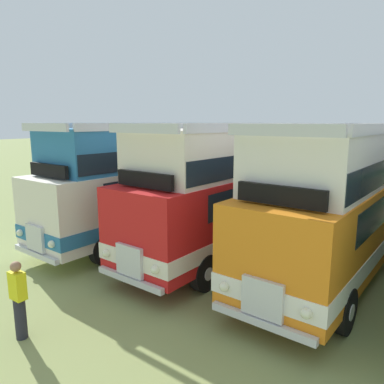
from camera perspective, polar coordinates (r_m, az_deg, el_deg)
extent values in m
cube|color=silver|center=(15.07, -5.84, -0.10)|extent=(2.88, 10.47, 2.30)
cube|color=teal|center=(15.20, -5.79, -2.32)|extent=(2.93, 10.52, 0.44)
cube|color=#19232D|center=(15.26, -4.85, 2.34)|extent=(2.83, 8.08, 0.76)
cube|color=#19232D|center=(11.85, -23.26, -0.74)|extent=(2.20, 0.18, 0.90)
cube|color=silver|center=(12.09, -23.27, -6.63)|extent=(0.90, 0.15, 0.80)
cube|color=silver|center=(12.23, -23.22, -8.90)|extent=(2.30, 0.23, 0.16)
sphere|color=#EAEACC|center=(11.34, -21.07, -7.61)|extent=(0.22, 0.22, 0.22)
sphere|color=#EAEACC|center=(12.86, -25.28, -5.77)|extent=(0.22, 0.22, 0.22)
cube|color=teal|center=(15.01, -5.32, 7.19)|extent=(2.75, 9.57, 1.50)
cube|color=silver|center=(11.86, -22.13, 9.35)|extent=(2.40, 0.19, 0.24)
cube|color=silver|center=(18.31, 3.89, 10.37)|extent=(2.40, 0.19, 0.24)
cube|color=silver|center=(14.19, -1.77, 10.25)|extent=(0.45, 9.49, 0.24)
cube|color=silver|center=(15.83, -8.60, 10.20)|extent=(0.45, 9.49, 0.24)
cube|color=#19232D|center=(15.03, -5.30, 6.05)|extent=(2.79, 9.47, 0.64)
cube|color=black|center=(11.97, -21.48, 3.15)|extent=(1.90, 0.19, 0.40)
cylinder|color=black|center=(12.21, -13.54, -8.73)|extent=(0.32, 1.05, 1.04)
cylinder|color=silver|center=(12.10, -13.09, -8.89)|extent=(0.03, 0.36, 0.36)
cylinder|color=black|center=(14.01, -19.49, -6.51)|extent=(0.32, 1.05, 1.04)
cylinder|color=silver|center=(14.13, -19.83, -6.38)|extent=(0.03, 0.36, 0.36)
cylinder|color=black|center=(17.24, 4.85, -2.70)|extent=(0.32, 1.05, 1.04)
cylinder|color=silver|center=(17.16, 5.27, -2.77)|extent=(0.03, 0.36, 0.36)
cylinder|color=black|center=(18.55, -1.12, -1.68)|extent=(0.32, 1.05, 1.04)
cylinder|color=silver|center=(18.65, -1.48, -1.62)|extent=(0.03, 0.36, 0.36)
cube|color=red|center=(12.96, 6.21, -1.91)|extent=(2.88, 9.70, 2.30)
cube|color=silver|center=(13.11, 6.16, -4.47)|extent=(2.93, 9.74, 0.44)
cube|color=#19232D|center=(13.18, 7.18, 0.95)|extent=(2.82, 7.30, 0.76)
cube|color=#19232D|center=(9.22, -9.47, -3.09)|extent=(2.20, 0.19, 0.90)
cube|color=silver|center=(9.53, -9.72, -10.53)|extent=(0.90, 0.16, 0.80)
cube|color=silver|center=(9.70, -9.76, -13.33)|extent=(2.30, 0.23, 0.16)
sphere|color=#EAEACC|center=(8.92, -5.78, -11.95)|extent=(0.22, 0.22, 0.22)
sphere|color=#EAEACC|center=(10.17, -13.24, -9.27)|extent=(0.22, 0.22, 0.22)
cube|color=silver|center=(12.89, 6.98, 6.55)|extent=(2.75, 8.79, 1.50)
cube|color=silver|center=(9.26, -7.84, 9.83)|extent=(2.40, 0.20, 0.24)
cube|color=silver|center=(16.28, 14.17, 10.01)|extent=(2.40, 0.20, 0.24)
cube|color=silver|center=(12.28, 11.93, 9.93)|extent=(0.45, 8.70, 0.24)
cube|color=silver|center=(13.52, 2.63, 10.21)|extent=(0.45, 8.70, 0.24)
cube|color=#19232D|center=(12.92, 6.95, 5.23)|extent=(2.78, 8.70, 0.64)
cube|color=black|center=(9.41, -7.42, 1.90)|extent=(1.90, 0.20, 0.40)
cylinder|color=black|center=(10.17, 1.96, -12.49)|extent=(0.32, 1.05, 1.04)
cylinder|color=silver|center=(10.09, 2.66, -12.69)|extent=(0.03, 0.36, 0.36)
cylinder|color=black|center=(11.58, -7.42, -9.61)|extent=(0.32, 1.05, 1.04)
cylinder|color=silver|center=(11.68, -7.95, -9.44)|extent=(0.03, 0.36, 0.36)
cylinder|color=black|center=(15.36, 15.75, -4.77)|extent=(0.32, 1.05, 1.04)
cylinder|color=silver|center=(15.31, 16.27, -4.85)|extent=(0.03, 0.36, 0.36)
cylinder|color=black|center=(16.32, 8.26, -3.55)|extent=(0.32, 1.05, 1.04)
cylinder|color=silver|center=(16.39, 7.81, -3.47)|extent=(0.03, 0.36, 0.36)
cube|color=orange|center=(12.05, 22.44, -3.67)|extent=(2.96, 10.30, 2.30)
cube|color=white|center=(12.20, 22.24, -6.40)|extent=(3.00, 10.35, 0.44)
cube|color=#19232D|center=(12.30, 23.16, -0.57)|extent=(2.88, 7.91, 0.76)
cube|color=#19232D|center=(7.30, 11.70, -6.91)|extent=(2.20, 0.20, 0.90)
cube|color=silver|center=(7.68, 10.95, -16.04)|extent=(0.90, 0.16, 0.80)
cube|color=silver|center=(7.90, 10.70, -19.36)|extent=(2.30, 0.24, 0.16)
sphere|color=#EAEACC|center=(7.36, 17.44, -17.62)|extent=(0.22, 0.22, 0.22)
sphere|color=#EAEACC|center=(8.08, 5.06, -14.48)|extent=(0.22, 0.22, 0.22)
cube|color=white|center=(11.98, 23.43, 5.42)|extent=(2.82, 9.40, 1.50)
cube|color=silver|center=(7.36, 13.88, 9.37)|extent=(2.40, 0.21, 0.24)
cube|color=silver|center=(15.99, 27.58, 9.11)|extent=(2.40, 0.21, 0.24)
cube|color=silver|center=(12.31, 18.26, 9.62)|extent=(0.52, 9.30, 0.24)
cube|color=#19232D|center=(12.01, 23.33, 4.00)|extent=(2.85, 9.30, 0.64)
cube|color=black|center=(7.55, 13.59, -0.53)|extent=(1.90, 0.21, 0.40)
cylinder|color=black|center=(8.98, 22.75, -16.71)|extent=(0.33, 1.05, 1.04)
cylinder|color=silver|center=(8.95, 23.71, -16.88)|extent=(0.04, 0.36, 0.36)
cylinder|color=black|center=(9.73, 9.25, -13.75)|extent=(0.33, 1.05, 1.04)
cylinder|color=silver|center=(9.80, 8.46, -13.55)|extent=(0.04, 0.36, 0.36)
cylinder|color=black|center=(15.72, 21.45, -4.77)|extent=(0.33, 1.05, 1.04)
cylinder|color=silver|center=(15.76, 20.93, -4.69)|extent=(0.04, 0.36, 0.36)
cylinder|color=#23232D|center=(8.97, -25.21, -17.44)|extent=(0.24, 0.24, 0.90)
cube|color=yellow|center=(8.66, -25.62, -13.04)|extent=(0.36, 0.22, 0.60)
sphere|color=#9E7051|center=(8.50, -25.85, -10.44)|extent=(0.22, 0.22, 0.22)
cylinder|color=#8C704C|center=(27.08, 6.97, 2.24)|extent=(0.08, 0.08, 1.05)
cylinder|color=#8C704C|center=(24.93, 18.25, 1.02)|extent=(0.08, 0.08, 1.05)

